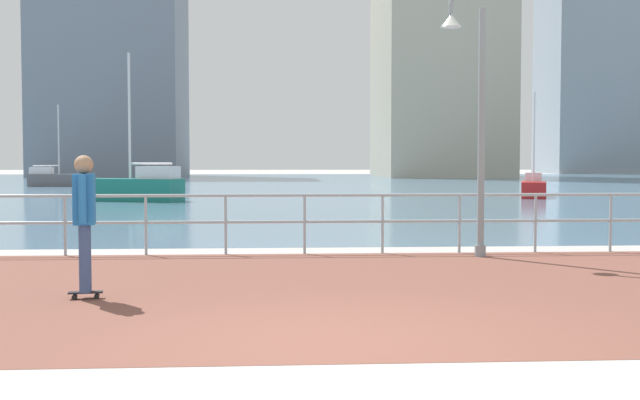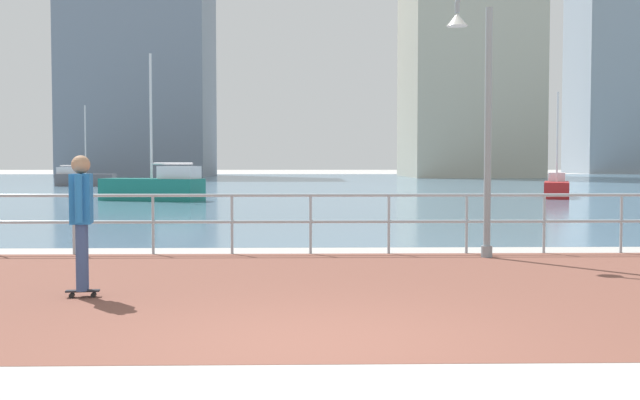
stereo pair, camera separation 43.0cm
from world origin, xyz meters
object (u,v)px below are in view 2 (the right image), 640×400
Objects in this scene: lamppost at (478,101)px; sailboat_gray at (84,179)px; sailboat_yellow at (557,188)px; skateboarder at (81,212)px; sailboat_teal at (155,187)px.

sailboat_gray reaches higher than lamppost.
sailboat_gray is at bearing 146.45° from sailboat_yellow.
lamppost reaches higher than skateboarder.
sailboat_gray is (-8.43, 19.82, -0.07)m from sailboat_teal.
skateboarder is 0.36× the size of sailboat_yellow.
sailboat_yellow is at bearing 68.69° from lamppost.
sailboat_gray is at bearing 113.05° from sailboat_teal.
sailboat_yellow reaches higher than skateboarder.
lamppost is 2.81× the size of skateboarder.
sailboat_gray is (-26.20, 17.38, 0.06)m from sailboat_yellow.
sailboat_teal is (-3.49, 23.48, -0.45)m from skateboarder.
skateboarder is at bearing -81.55° from sailboat_teal.
sailboat_teal is (-17.77, -2.44, 0.13)m from sailboat_yellow.
sailboat_gray reaches higher than sailboat_yellow.
sailboat_yellow is 0.78× the size of sailboat_teal.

